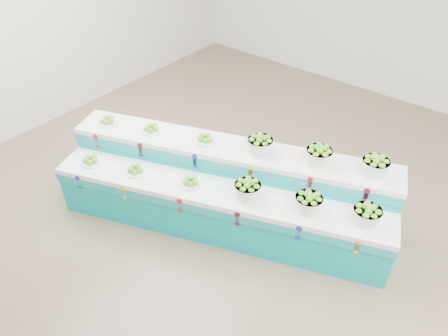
{
  "coord_description": "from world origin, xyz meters",
  "views": [
    {
      "loc": [
        1.78,
        -3.18,
        4.19
      ],
      "look_at": [
        -0.89,
        0.2,
        0.87
      ],
      "focal_mm": 34.87,
      "sensor_mm": 36.0,
      "label": 1
    }
  ],
  "objects_px": {
    "basket_lower_left": "(248,189)",
    "basket_upper_right": "(375,165)",
    "plate_upper_mid": "(151,128)",
    "display_stand": "(224,190)"
  },
  "relations": [
    {
      "from": "display_stand",
      "to": "basket_upper_right",
      "type": "distance_m",
      "value": 1.89
    },
    {
      "from": "basket_lower_left",
      "to": "plate_upper_mid",
      "type": "relative_size",
      "value": 1.23
    },
    {
      "from": "plate_upper_mid",
      "to": "display_stand",
      "type": "bearing_deg",
      "value": 6.55
    },
    {
      "from": "basket_lower_left",
      "to": "plate_upper_mid",
      "type": "distance_m",
      "value": 1.61
    },
    {
      "from": "basket_lower_left",
      "to": "basket_upper_right",
      "type": "bearing_deg",
      "value": 41.29
    },
    {
      "from": "basket_lower_left",
      "to": "display_stand",
      "type": "bearing_deg",
      "value": 165.36
    },
    {
      "from": "display_stand",
      "to": "basket_lower_left",
      "type": "height_order",
      "value": "display_stand"
    },
    {
      "from": "basket_lower_left",
      "to": "plate_upper_mid",
      "type": "xyz_separation_m",
      "value": [
        -1.59,
        -0.01,
        0.23
      ]
    },
    {
      "from": "display_stand",
      "to": "basket_lower_left",
      "type": "bearing_deg",
      "value": -34.71
    },
    {
      "from": "plate_upper_mid",
      "to": "basket_upper_right",
      "type": "bearing_deg",
      "value": 20.07
    }
  ]
}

